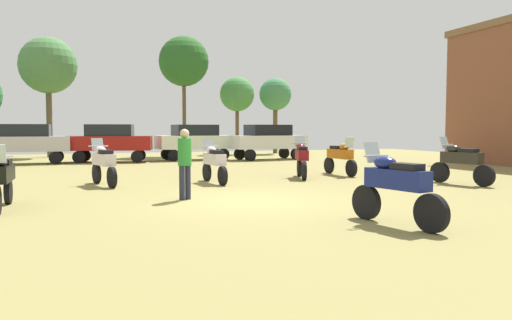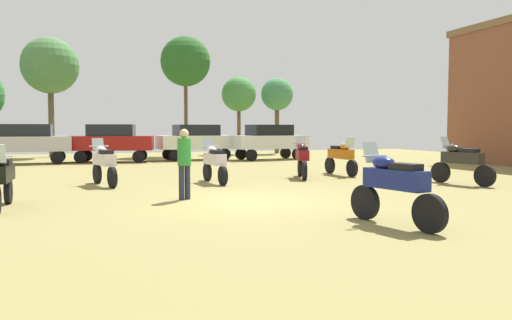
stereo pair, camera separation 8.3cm
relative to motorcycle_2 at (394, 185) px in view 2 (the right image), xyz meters
The scene contains 17 objects.
ground_plane 4.24m from the motorcycle_2, 112.83° to the left, with size 44.00×52.00×0.02m.
motorcycle_2 is the anchor object (origin of this frame).
motorcycle_4 8.14m from the motorcycle_2, 99.71° to the left, with size 0.62×2.09×1.44m.
motorcycle_5 8.30m from the motorcycle_2, 148.47° to the left, with size 0.62×2.24×1.45m.
motorcycle_6 9.94m from the motorcycle_2, 67.09° to the left, with size 0.62×2.26×1.47m.
motorcycle_7 9.69m from the motorcycle_2, 119.76° to the left, with size 0.79×2.11×1.47m.
motorcycle_8 7.78m from the motorcycle_2, 40.48° to the left, with size 0.81×2.17×1.51m.
motorcycle_9 8.78m from the motorcycle_2, 76.94° to the left, with size 0.84×2.08×1.50m.
car_1 21.37m from the motorcycle_2, 112.57° to the left, with size 4.32×1.85×2.00m.
car_2 20.18m from the motorcycle_2, 101.66° to the left, with size 4.57×2.59×2.00m.
car_4 19.62m from the motorcycle_2, 76.43° to the left, with size 4.48×2.29×2.00m.
car_5 20.20m from the motorcycle_2, 88.34° to the left, with size 4.47×2.25×2.00m.
person_2 5.47m from the motorcycle_2, 123.31° to the left, with size 0.43×0.43×1.76m.
tree_1 25.59m from the motorcycle_2, 87.93° to the left, with size 3.27×3.27×7.83m.
tree_2 27.31m from the motorcycle_2, 106.02° to the left, with size 3.48×3.48×7.43m.
tree_5 27.16m from the motorcycle_2, 73.42° to the left, with size 2.31×2.31×5.41m.
tree_6 26.56m from the motorcycle_2, 79.43° to the left, with size 2.42×2.42×5.41m.
Camera 2 is at (-3.64, -11.53, 1.79)m, focal length 34.83 mm.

